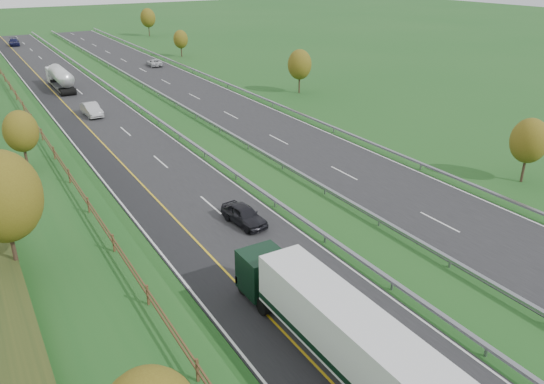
{
  "coord_description": "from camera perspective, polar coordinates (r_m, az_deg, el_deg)",
  "views": [
    {
      "loc": [
        -14.86,
        -1.89,
        18.8
      ],
      "look_at": [
        4.5,
        30.46,
        2.2
      ],
      "focal_mm": 35.0,
      "sensor_mm": 36.0,
      "label": 1
    }
  ],
  "objects": [
    {
      "name": "car_small_far",
      "position": [
        143.73,
        -26.0,
        14.3
      ],
      "size": [
        2.67,
        5.63,
        1.58
      ],
      "primitive_type": "imported",
      "rotation": [
        0.0,
        0.0,
        -0.08
      ],
      "color": "#121438",
      "rests_on": "near_carriageway"
    },
    {
      "name": "outer_barrier_far",
      "position": [
        74.44,
        0.09,
        9.63
      ],
      "size": [
        0.32,
        200.0,
        0.71
      ],
      "color": "gray",
      "rests_on": "ground"
    },
    {
      "name": "car_dark_near",
      "position": [
        40.78,
        -3.02,
        -2.46
      ],
      "size": [
        2.31,
        4.66,
        1.53
      ],
      "primitive_type": "imported",
      "rotation": [
        0.0,
        0.0,
        0.12
      ],
      "color": "black",
      "rests_on": "near_carriageway"
    },
    {
      "name": "hard_shoulder",
      "position": [
        65.62,
        -19.92,
        5.7
      ],
      "size": [
        3.0,
        200.0,
        0.04
      ],
      "primitive_type": "cube",
      "color": "black",
      "rests_on": "ground"
    },
    {
      "name": "median_barrier_near",
      "position": [
        67.7,
        -12.16,
        7.65
      ],
      "size": [
        0.32,
        200.0,
        0.71
      ],
      "color": "gray",
      "rests_on": "ground"
    },
    {
      "name": "median_barrier_far",
      "position": [
        69.42,
        -8.17,
        8.34
      ],
      "size": [
        0.32,
        200.0,
        0.71
      ],
      "color": "gray",
      "rests_on": "ground"
    },
    {
      "name": "ground",
      "position": [
        64.13,
        -8.66,
        6.44
      ],
      "size": [
        400.0,
        400.0,
        0.0
      ],
      "primitive_type": "plane",
      "color": "#1B4C1B",
      "rests_on": "ground"
    },
    {
      "name": "road_tanker",
      "position": [
        90.95,
        -21.84,
        11.37
      ],
      "size": [
        2.4,
        11.22,
        3.46
      ],
      "color": "silver",
      "rests_on": "near_carriageway"
    },
    {
      "name": "near_carriageway",
      "position": [
        66.36,
        -16.76,
        6.31
      ],
      "size": [
        10.5,
        200.0,
        0.04
      ],
      "primitive_type": "cube",
      "color": "black",
      "rests_on": "ground"
    },
    {
      "name": "box_lorry",
      "position": [
        26.73,
        6.97,
        -14.48
      ],
      "size": [
        2.58,
        16.28,
        4.06
      ],
      "color": "black",
      "rests_on": "near_carriageway"
    },
    {
      "name": "fence_left",
      "position": [
        63.86,
        -24.33,
        7.08
      ],
      "size": [
        0.12,
        189.06,
        1.2
      ],
      "color": "#422B19",
      "rests_on": "embankment_left"
    },
    {
      "name": "car_oncoming",
      "position": [
        106.55,
        -12.58,
        13.43
      ],
      "size": [
        2.36,
        4.76,
        1.3
      ],
      "primitive_type": "imported",
      "rotation": [
        0.0,
        0.0,
        3.1
      ],
      "color": "silver",
      "rests_on": "far_carriageway"
    },
    {
      "name": "lane_markings",
      "position": [
        67.96,
        -11.53,
        7.27
      ],
      "size": [
        26.75,
        200.0,
        0.01
      ],
      "color": "silver",
      "rests_on": "near_carriageway"
    },
    {
      "name": "far_carriageway",
      "position": [
        71.88,
        -3.92,
        8.56
      ],
      "size": [
        10.5,
        200.0,
        0.04
      ],
      "primitive_type": "cube",
      "color": "black",
      "rests_on": "ground"
    },
    {
      "name": "car_silver_mid",
      "position": [
        73.6,
        -18.84,
        8.4
      ],
      "size": [
        1.96,
        5.09,
        1.66
      ],
      "primitive_type": "imported",
      "rotation": [
        0.0,
        0.0,
        0.04
      ],
      "color": "#AAAAAE",
      "rests_on": "near_carriageway"
    },
    {
      "name": "trees_far",
      "position": [
        102.49,
        -4.91,
        15.52
      ],
      "size": [
        8.45,
        118.6,
        7.12
      ],
      "color": "#2D2116",
      "rests_on": "ground"
    }
  ]
}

